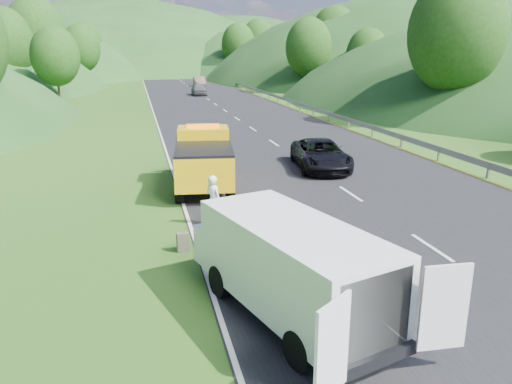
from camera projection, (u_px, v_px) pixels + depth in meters
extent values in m
plane|color=#38661E|center=(315.00, 233.00, 16.28)|extent=(320.00, 320.00, 0.00)
cube|color=black|center=(216.00, 104.00, 54.36)|extent=(14.00, 200.00, 0.02)
cube|color=gray|center=(255.00, 94.00, 67.67)|extent=(0.06, 140.00, 1.52)
cylinder|color=black|center=(183.00, 166.00, 23.33)|extent=(0.49, 1.07, 1.03)
cylinder|color=black|center=(225.00, 165.00, 23.54)|extent=(0.49, 1.07, 1.03)
cylinder|color=black|center=(180.00, 190.00, 19.39)|extent=(0.49, 1.07, 1.03)
cylinder|color=black|center=(230.00, 189.00, 19.60)|extent=(0.49, 1.07, 1.03)
cube|color=#E6B30C|center=(204.00, 149.00, 22.33)|extent=(2.40, 1.91, 1.96)
cube|color=#E6B30C|center=(204.00, 166.00, 20.18)|extent=(2.68, 3.76, 1.34)
cube|color=black|center=(204.00, 149.00, 19.99)|extent=(2.68, 3.76, 0.10)
cube|color=black|center=(204.00, 156.00, 23.67)|extent=(2.20, 1.48, 0.72)
cube|color=black|center=(204.00, 157.00, 24.31)|extent=(2.17, 0.47, 0.52)
cube|color=#E6B30C|center=(203.00, 140.00, 23.83)|extent=(2.14, 1.06, 1.13)
cube|color=orange|center=(203.00, 126.00, 22.05)|extent=(1.46, 0.43, 0.16)
cube|color=black|center=(203.00, 138.00, 22.92)|extent=(1.95, 0.32, 0.93)
cylinder|color=black|center=(221.00, 281.00, 12.06)|extent=(0.51, 0.84, 0.78)
cylinder|color=black|center=(282.00, 266.00, 12.91)|extent=(0.51, 0.84, 0.78)
cylinder|color=black|center=(300.00, 350.00, 9.29)|extent=(0.51, 0.84, 0.78)
cylinder|color=black|center=(371.00, 324.00, 10.14)|extent=(0.51, 0.84, 0.78)
cube|color=white|center=(293.00, 264.00, 10.76)|extent=(3.40, 5.46, 1.81)
cube|color=white|center=(235.00, 241.00, 13.11)|extent=(2.13, 1.41, 0.98)
cube|color=black|center=(238.00, 215.00, 12.73)|extent=(1.83, 0.84, 0.82)
cube|color=black|center=(374.00, 315.00, 8.68)|extent=(1.62, 0.58, 1.57)
cube|color=white|center=(332.00, 349.00, 7.70)|extent=(0.78, 0.61, 1.67)
cube|color=white|center=(444.00, 308.00, 8.93)|extent=(0.93, 0.11, 1.67)
cube|color=black|center=(375.00, 362.00, 8.85)|extent=(1.92, 0.71, 0.25)
imported|color=white|center=(214.00, 226.00, 17.00)|extent=(0.75, 0.79, 1.75)
imported|color=tan|center=(242.00, 260.00, 14.22)|extent=(0.55, 0.57, 0.92)
imported|color=black|center=(331.00, 311.00, 11.43)|extent=(1.38, 1.04, 1.90)
cube|color=#504E3C|center=(183.00, 242.00, 14.77)|extent=(0.38, 0.23, 0.58)
cylinder|color=black|center=(354.00, 320.00, 11.06)|extent=(0.58, 0.58, 0.20)
imported|color=black|center=(320.00, 169.00, 25.07)|extent=(3.09, 5.45, 1.44)
imported|color=#4A4A4F|center=(199.00, 95.00, 65.50)|extent=(1.81, 4.49, 1.53)
imported|color=brown|center=(199.00, 87.00, 80.79)|extent=(1.64, 4.71, 1.55)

